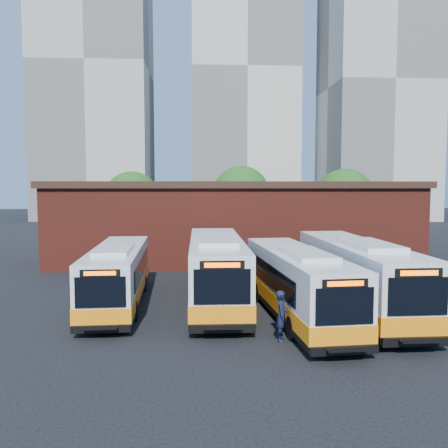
{
  "coord_description": "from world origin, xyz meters",
  "views": [
    {
      "loc": [
        -2.79,
        -19.49,
        6.04
      ],
      "look_at": [
        -1.34,
        7.6,
        3.88
      ],
      "focal_mm": 38.0,
      "sensor_mm": 36.0,
      "label": 1
    }
  ],
  "objects": [
    {
      "name": "bus_east",
      "position": [
        1.71,
        1.86,
        1.48
      ],
      "size": [
        3.41,
        12.1,
        3.26
      ],
      "rotation": [
        0.0,
        0.0,
        0.08
      ],
      "color": "silver",
      "rests_on": "ground"
    },
    {
      "name": "bus_west",
      "position": [
        -6.92,
        4.61,
        1.42
      ],
      "size": [
        2.86,
        11.57,
        3.13
      ],
      "rotation": [
        0.0,
        0.0,
        0.04
      ],
      "color": "silver",
      "rests_on": "ground"
    },
    {
      "name": "transit_worker",
      "position": [
        0.44,
        -1.46,
        1.0
      ],
      "size": [
        0.66,
        0.83,
        1.99
      ],
      "primitive_type": "imported",
      "rotation": [
        0.0,
        0.0,
        1.29
      ],
      "color": "black",
      "rests_on": "ground"
    },
    {
      "name": "bus_mideast",
      "position": [
        4.9,
        2.99,
        1.59
      ],
      "size": [
        2.98,
        12.96,
        3.51
      ],
      "rotation": [
        0.0,
        0.0,
        0.02
      ],
      "color": "silver",
      "rests_on": "ground"
    },
    {
      "name": "tree_east",
      "position": [
        13.0,
        31.0,
        4.83
      ],
      "size": [
        6.24,
        6.24,
        7.96
      ],
      "color": "#382314",
      "rests_on": "ground"
    },
    {
      "name": "ground",
      "position": [
        0.0,
        0.0,
        0.0
      ],
      "size": [
        220.0,
        220.0,
        0.0
      ],
      "primitive_type": "plane",
      "color": "black"
    },
    {
      "name": "bus_midwest",
      "position": [
        -1.89,
        4.98,
        1.61
      ],
      "size": [
        2.76,
        13.01,
        3.53
      ],
      "rotation": [
        0.0,
        0.0,
        0.0
      ],
      "color": "silver",
      "rests_on": "ground"
    },
    {
      "name": "tower_left",
      "position": [
        -22.0,
        72.0,
        27.84
      ],
      "size": [
        20.0,
        18.0,
        56.2
      ],
      "color": "#AFACA0",
      "rests_on": "ground"
    },
    {
      "name": "tree_mid",
      "position": [
        2.0,
        34.0,
        5.08
      ],
      "size": [
        6.56,
        6.56,
        8.36
      ],
      "color": "#382314",
      "rests_on": "ground"
    },
    {
      "name": "tree_west",
      "position": [
        -10.0,
        32.0,
        4.64
      ],
      "size": [
        6.0,
        6.0,
        7.65
      ],
      "color": "#382314",
      "rests_on": "ground"
    },
    {
      "name": "tower_center",
      "position": [
        7.0,
        86.0,
        30.34
      ],
      "size": [
        22.0,
        20.0,
        61.2
      ],
      "color": "beige",
      "rests_on": "ground"
    },
    {
      "name": "tower_right",
      "position": [
        30.0,
        68.0,
        24.34
      ],
      "size": [
        18.0,
        18.0,
        49.2
      ],
      "color": "#AFACA0",
      "rests_on": "ground"
    },
    {
      "name": "depot_building",
      "position": [
        0.0,
        20.0,
        3.26
      ],
      "size": [
        28.6,
        12.6,
        6.4
      ],
      "color": "maroon",
      "rests_on": "ground"
    }
  ]
}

